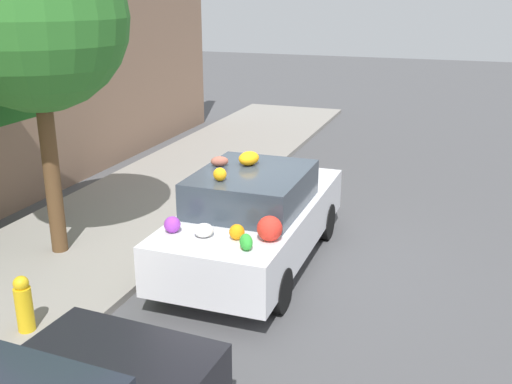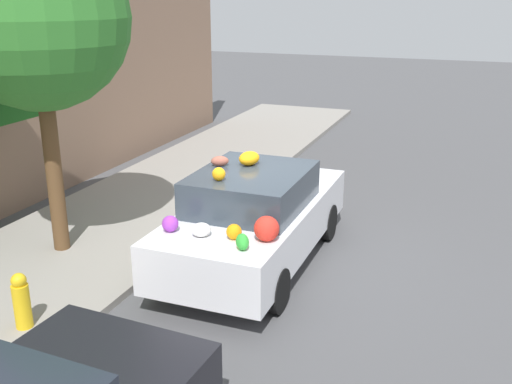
# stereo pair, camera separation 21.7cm
# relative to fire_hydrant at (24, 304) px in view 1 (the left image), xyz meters

# --- Properties ---
(ground_plane) EXTENTS (60.00, 60.00, 0.00)m
(ground_plane) POSITION_rel_fire_hydrant_xyz_m (2.86, -1.73, -0.45)
(ground_plane) COLOR #4C4C4F
(sidewalk_curb) EXTENTS (24.00, 3.20, 0.10)m
(sidewalk_curb) POSITION_rel_fire_hydrant_xyz_m (2.86, 0.97, -0.40)
(sidewalk_curb) COLOR gray
(sidewalk_curb) RESTS_ON ground
(street_tree) EXTENTS (2.58, 2.58, 4.74)m
(street_tree) POSITION_rel_fire_hydrant_xyz_m (2.05, 1.07, 3.09)
(street_tree) COLOR brown
(street_tree) RESTS_ON sidewalk_curb
(fire_hydrant) EXTENTS (0.20, 0.20, 0.70)m
(fire_hydrant) POSITION_rel_fire_hydrant_xyz_m (0.00, 0.00, 0.00)
(fire_hydrant) COLOR gold
(fire_hydrant) RESTS_ON sidewalk_curb
(art_car) EXTENTS (4.08, 1.73, 1.68)m
(art_car) POSITION_rel_fire_hydrant_xyz_m (2.83, -1.85, 0.31)
(art_car) COLOR silver
(art_car) RESTS_ON ground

